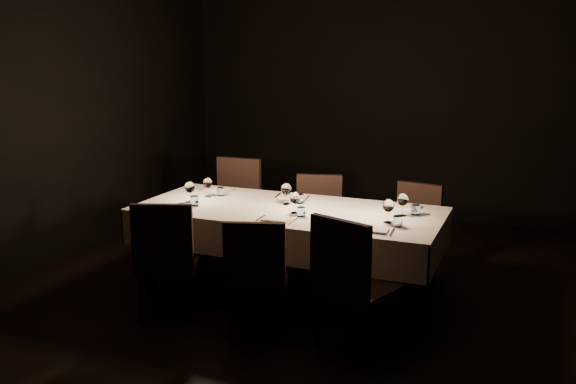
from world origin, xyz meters
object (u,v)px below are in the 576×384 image
at_px(chair_far_left, 234,203).
at_px(chair_far_center, 318,218).
at_px(chair_near_right, 350,280).
at_px(dining_table, 288,217).
at_px(chair_near_left, 167,255).
at_px(chair_far_right, 414,227).
at_px(chair_near_center, 256,272).

relative_size(chair_far_left, chair_far_center, 1.10).
relative_size(chair_near_right, chair_far_center, 1.09).
xyz_separation_m(chair_far_left, chair_far_center, (0.92, -0.06, -0.04)).
bearing_deg(chair_far_center, dining_table, -105.75).
height_order(chair_far_left, chair_far_center, chair_far_left).
xyz_separation_m(chair_near_left, chair_near_right, (1.45, -0.01, 0.02)).
xyz_separation_m(chair_near_left, chair_far_right, (1.58, 1.59, -0.03)).
distance_m(dining_table, chair_far_left, 1.20).
bearing_deg(chair_far_left, chair_far_center, -5.16).
height_order(chair_near_center, chair_far_right, chair_near_center).
height_order(chair_near_right, chair_far_right, chair_near_right).
bearing_deg(chair_far_center, chair_near_left, -129.17).
bearing_deg(chair_far_right, chair_near_left, -123.91).
relative_size(dining_table, chair_near_left, 2.68).
relative_size(chair_near_left, chair_far_right, 1.08).
xyz_separation_m(chair_near_center, chair_near_right, (0.68, 0.02, 0.04)).
bearing_deg(chair_near_left, dining_table, -151.48).
relative_size(dining_table, chair_near_center, 2.83).
relative_size(chair_near_center, chair_far_right, 1.02).
bearing_deg(chair_near_left, chair_far_right, -155.83).
bearing_deg(chair_far_right, chair_far_left, -168.57).
height_order(dining_table, chair_near_left, chair_near_left).
bearing_deg(chair_far_left, chair_far_right, -0.82).
xyz_separation_m(chair_near_center, chair_far_right, (0.80, 1.63, -0.01)).
bearing_deg(chair_near_center, chair_near_left, -20.65).
height_order(dining_table, chair_far_left, chair_far_left).
bearing_deg(chair_near_center, chair_far_center, -104.82).
bearing_deg(chair_near_right, chair_far_left, -22.79).
bearing_deg(chair_near_left, chair_near_center, 156.23).
bearing_deg(chair_near_right, dining_table, -25.49).
xyz_separation_m(chair_far_center, chair_far_right, (0.89, 0.08, -0.01)).
distance_m(dining_table, chair_near_right, 1.13).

